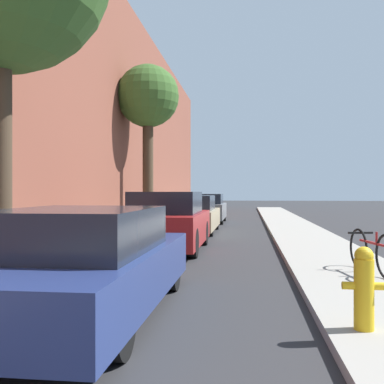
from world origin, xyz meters
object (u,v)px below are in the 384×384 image
(street_tree_far, at_px, (148,100))
(fire_hydrant, at_px, (364,287))
(parked_car_champagne, at_px, (190,215))
(parked_car_navy, at_px, (82,264))
(parked_car_red, at_px, (168,223))
(bicycle, at_px, (371,252))
(parked_car_grey, at_px, (205,209))

(street_tree_far, relative_size, fire_hydrant, 7.87)
(street_tree_far, bearing_deg, parked_car_champagne, -40.76)
(parked_car_navy, height_order, parked_car_champagne, parked_car_champagne)
(parked_car_navy, height_order, parked_car_red, parked_car_red)
(parked_car_navy, bearing_deg, parked_car_champagne, 90.57)
(street_tree_far, relative_size, bicycle, 3.76)
(parked_car_champagne, height_order, street_tree_far, street_tree_far)
(parked_car_navy, bearing_deg, bicycle, 33.14)
(parked_car_champagne, xyz_separation_m, fire_hydrant, (3.23, -11.68, -0.09))
(parked_car_champagne, height_order, bicycle, parked_car_champagne)
(parked_car_navy, relative_size, street_tree_far, 0.71)
(parked_car_champagne, relative_size, bicycle, 2.63)
(parked_car_navy, xyz_separation_m, fire_hydrant, (3.12, -0.60, -0.07))
(parked_car_red, bearing_deg, parked_car_grey, 90.20)
(parked_car_grey, relative_size, street_tree_far, 0.62)
(parked_car_navy, distance_m, parked_car_champagne, 11.08)
(parked_car_red, xyz_separation_m, street_tree_far, (-2.00, 6.72, 4.49))
(parked_car_navy, xyz_separation_m, parked_car_champagne, (-0.11, 11.08, 0.02))
(parked_car_navy, relative_size, parked_car_grey, 1.15)
(parked_car_champagne, relative_size, parked_car_grey, 1.13)
(parked_car_grey, xyz_separation_m, fire_hydrant, (3.19, -16.98, -0.12))
(bicycle, bearing_deg, street_tree_far, 110.68)
(parked_car_grey, xyz_separation_m, bicycle, (4.09, -13.76, -0.18))
(parked_car_red, bearing_deg, street_tree_far, 106.60)
(parked_car_champagne, relative_size, street_tree_far, 0.70)
(parked_car_red, xyz_separation_m, bicycle, (4.05, -3.39, -0.22))
(parked_car_navy, relative_size, parked_car_champagne, 1.01)
(parked_car_red, relative_size, street_tree_far, 0.62)
(street_tree_far, distance_m, fire_hydrant, 15.03)
(parked_car_navy, relative_size, parked_car_red, 1.15)
(parked_car_navy, distance_m, parked_car_grey, 16.38)
(parked_car_navy, height_order, fire_hydrant, parked_car_navy)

